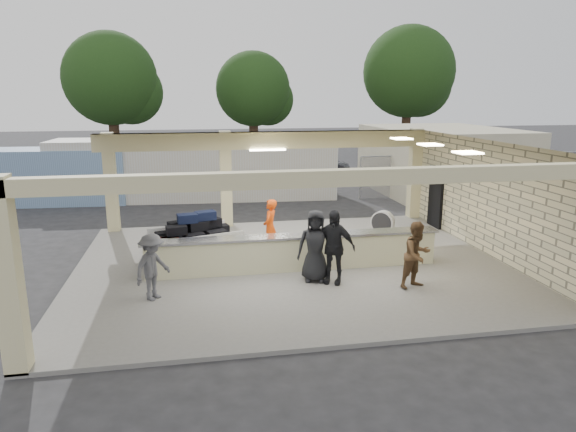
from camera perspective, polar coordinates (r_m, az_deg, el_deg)
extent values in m
plane|color=#262628|center=(14.78, 0.33, -5.65)|extent=(120.00, 120.00, 0.00)
cube|color=slate|center=(14.77, 0.33, -5.47)|extent=(12.00, 10.00, 0.10)
cube|color=beige|center=(14.04, 0.35, 7.98)|extent=(12.00, 10.00, 0.02)
cube|color=#C0B996|center=(16.49, 21.29, 1.73)|extent=(0.02, 10.00, 3.50)
cube|color=black|center=(19.32, 16.08, 1.91)|extent=(0.10, 0.95, 2.10)
cube|color=beige|center=(18.73, -2.40, 8.41)|extent=(12.00, 0.50, 0.60)
cube|color=beige|center=(9.37, 5.90, 4.27)|extent=(12.00, 0.30, 0.30)
cube|color=beige|center=(18.95, -19.09, 3.48)|extent=(0.40, 0.40, 3.50)
cube|color=beige|center=(18.76, -6.91, 4.02)|extent=(0.40, 0.40, 3.50)
cube|color=beige|center=(20.57, 13.89, 4.56)|extent=(0.40, 0.40, 3.50)
cube|color=beige|center=(9.95, -28.70, -6.01)|extent=(0.40, 0.40, 3.50)
cube|color=white|center=(18.52, -2.28, 7.36)|extent=(1.30, 0.12, 0.06)
cube|color=#FFEABF|center=(16.58, 12.50, 8.40)|extent=(0.55, 0.55, 0.04)
cube|color=#FFEABF|center=(14.76, 15.51, 7.65)|extent=(0.55, 0.55, 0.04)
cube|color=#FFEABF|center=(13.00, 19.33, 6.67)|extent=(0.55, 0.55, 0.04)
cube|color=beige|center=(14.14, 0.71, -4.19)|extent=(8.00, 0.50, 0.90)
cube|color=#B7B7BC|center=(14.00, 0.71, -2.24)|extent=(8.20, 0.58, 0.06)
cube|color=silver|center=(15.12, -10.31, -2.75)|extent=(2.72, 2.09, 0.11)
cylinder|color=black|center=(14.50, -13.22, -5.19)|extent=(0.23, 0.40, 0.38)
cylinder|color=black|center=(15.47, -14.24, -4.06)|extent=(0.23, 0.40, 0.38)
cylinder|color=black|center=(15.06, -6.15, -4.20)|extent=(0.23, 0.40, 0.38)
cylinder|color=black|center=(16.00, -7.56, -3.18)|extent=(0.23, 0.40, 0.38)
cube|color=silver|center=(15.73, -11.14, -1.43)|extent=(2.30, 0.77, 0.29)
cube|color=silver|center=(14.41, -9.46, -2.73)|extent=(2.30, 0.77, 0.29)
cube|color=black|center=(14.60, -12.86, -2.72)|extent=(0.64, 0.51, 0.25)
cube|color=black|center=(14.78, -10.35, -2.40)|extent=(0.64, 0.51, 0.25)
cube|color=black|center=(14.98, -7.91, -2.09)|extent=(0.64, 0.51, 0.25)
cube|color=black|center=(15.14, -13.44, -2.17)|extent=(0.64, 0.51, 0.25)
cube|color=black|center=(15.31, -11.01, -1.88)|extent=(0.64, 0.51, 0.25)
cube|color=black|center=(15.51, -8.64, -1.58)|extent=(0.64, 0.51, 0.25)
cube|color=black|center=(14.67, -12.29, -1.56)|extent=(0.64, 0.51, 0.25)
cube|color=black|center=(15.03, -10.03, -1.10)|extent=(0.64, 0.51, 0.25)
cube|color=black|center=(15.35, -8.56, -0.73)|extent=(0.64, 0.51, 0.25)
cube|color=black|center=(15.17, -12.09, -1.06)|extent=(0.64, 0.51, 0.25)
cube|color=black|center=(14.89, -11.12, -0.26)|extent=(0.64, 0.51, 0.25)
cube|color=black|center=(15.14, -9.15, 0.06)|extent=(0.64, 0.51, 0.25)
cube|color=#590F0C|center=(14.49, -13.12, -2.86)|extent=(0.64, 0.51, 0.25)
cube|color=black|center=(15.60, -7.65, -1.46)|extent=(0.64, 0.51, 0.25)
cylinder|color=silver|center=(17.69, 10.50, -0.69)|extent=(0.77, 0.73, 0.80)
cylinder|color=black|center=(17.69, 10.50, -0.69)|extent=(0.72, 0.70, 0.71)
cube|color=silver|center=(17.68, 9.65, -1.85)|extent=(0.05, 0.44, 0.27)
cube|color=silver|center=(17.87, 11.25, -1.75)|extent=(0.05, 0.44, 0.27)
imported|color=#E8460C|center=(15.25, -2.00, -1.30)|extent=(0.57, 0.71, 1.71)
imported|color=brown|center=(13.13, 14.15, -4.21)|extent=(0.90, 0.63, 1.69)
imported|color=black|center=(13.05, 5.04, -3.43)|extent=(1.18, 0.89, 1.92)
imported|color=#49494E|center=(12.43, -14.84, -5.48)|extent=(0.94, 1.03, 1.60)
imported|color=black|center=(13.18, 3.04, -3.33)|extent=(0.98, 0.59, 1.87)
imported|color=white|center=(30.21, 12.85, 5.11)|extent=(4.91, 3.36, 1.28)
imported|color=white|center=(31.30, 18.58, 5.33)|extent=(5.12, 2.01, 1.60)
imported|color=black|center=(30.73, 2.97, 5.64)|extent=(4.30, 3.07, 1.36)
cube|color=silver|center=(24.54, -10.12, 5.18)|extent=(13.07, 3.39, 2.80)
cube|color=#7898C1|center=(25.92, -27.66, 3.89)|extent=(9.54, 2.78, 2.45)
cylinder|color=gray|center=(24.27, 8.01, 4.21)|extent=(0.06, 0.06, 2.00)
cylinder|color=gray|center=(24.97, 12.39, 4.28)|extent=(0.06, 0.06, 2.00)
cylinder|color=gray|center=(25.81, 16.50, 4.33)|extent=(0.06, 0.06, 2.00)
cylinder|color=gray|center=(26.76, 20.34, 4.35)|extent=(0.06, 0.06, 2.00)
cylinder|color=gray|center=(27.83, 23.90, 4.36)|extent=(0.06, 0.06, 2.00)
cylinder|color=gray|center=(29.00, 27.18, 4.35)|extent=(0.06, 0.06, 2.00)
cube|color=gray|center=(26.76, 20.34, 4.35)|extent=(12.00, 0.02, 2.00)
cylinder|color=gray|center=(26.64, 20.51, 6.47)|extent=(12.00, 0.05, 0.05)
cylinder|color=#382619|center=(38.20, -18.73, 8.84)|extent=(0.70, 0.70, 4.50)
sphere|color=black|center=(38.12, -19.15, 14.23)|extent=(6.30, 6.30, 6.30)
sphere|color=black|center=(38.56, -17.11, 13.02)|extent=(4.50, 4.50, 4.50)
cylinder|color=#382619|center=(40.09, -3.84, 9.34)|extent=(0.70, 0.70, 4.00)
sphere|color=black|center=(40.00, -3.91, 13.91)|extent=(5.60, 5.60, 5.60)
sphere|color=black|center=(40.75, -2.27, 12.80)|extent=(4.00, 4.00, 4.00)
cylinder|color=#382619|center=(42.20, 12.98, 9.91)|extent=(0.70, 0.70, 5.00)
sphere|color=black|center=(42.17, 13.27, 15.34)|extent=(7.00, 7.00, 7.00)
sphere|color=black|center=(43.18, 14.38, 13.90)|extent=(5.00, 5.00, 5.00)
cube|color=beige|center=(26.83, 16.59, 5.95)|extent=(6.00, 8.00, 3.20)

